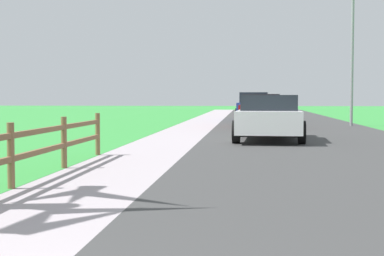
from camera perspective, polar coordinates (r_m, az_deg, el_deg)
ground_plane at (r=26.77m, az=2.27°, el=0.12°), size 120.00×120.00×0.00m
road_asphalt at (r=28.79m, az=9.47°, el=0.29°), size 7.00×66.00×0.01m
curb_concrete at (r=29.07m, az=-3.42°, el=0.36°), size 6.00×66.00×0.01m
grass_verge at (r=29.34m, az=-6.31°, el=0.37°), size 5.00×66.00×0.00m
parked_suv_white at (r=18.72m, az=7.57°, el=1.12°), size 2.30×4.93×1.44m
parked_car_red at (r=27.00m, az=6.82°, el=1.77°), size 2.23×5.03×1.51m
parked_car_blue at (r=34.89m, az=6.12°, el=2.14°), size 2.23×4.72×1.64m
parked_car_beige at (r=42.08m, az=6.39°, el=2.26°), size 2.19×4.88×1.54m
street_lamp at (r=28.68m, az=15.64°, el=8.39°), size 1.17×0.20×6.96m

